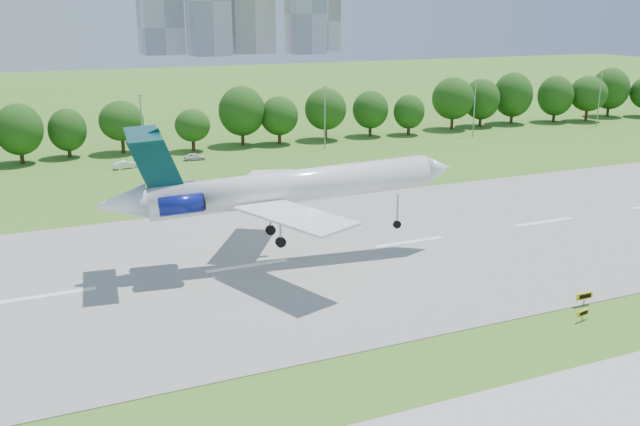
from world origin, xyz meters
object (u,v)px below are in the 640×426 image
(service_vehicle_b, at_px, (195,157))
(airliner, at_px, (276,187))
(taxi_sign_left, at_px, (583,313))
(service_vehicle_a, at_px, (125,165))

(service_vehicle_b, bearing_deg, airliner, 179.39)
(taxi_sign_left, distance_m, service_vehicle_b, 83.30)
(service_vehicle_a, height_order, service_vehicle_b, service_vehicle_a)
(taxi_sign_left, xyz_separation_m, service_vehicle_a, (-26.25, 80.05, -0.07))
(service_vehicle_a, relative_size, service_vehicle_b, 1.08)
(airliner, xyz_separation_m, service_vehicle_b, (5.56, 56.87, -7.64))
(taxi_sign_left, bearing_deg, service_vehicle_b, 88.79)
(service_vehicle_b, bearing_deg, taxi_sign_left, -165.68)
(airliner, relative_size, taxi_sign_left, 26.65)
(taxi_sign_left, height_order, service_vehicle_a, service_vehicle_a)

